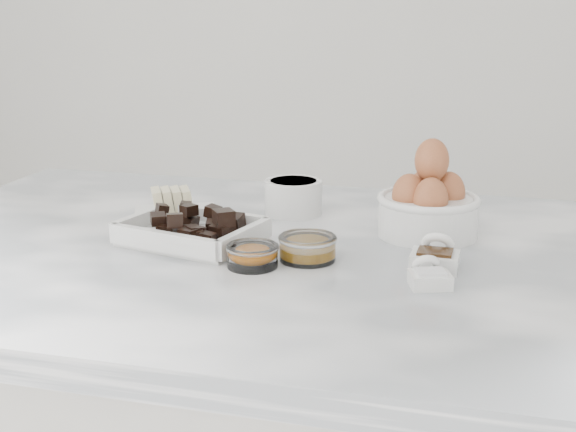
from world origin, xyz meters
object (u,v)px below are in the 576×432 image
(sugar_ramekin, at_px, (293,196))
(honey_bowl, at_px, (308,247))
(vanilla_spoon, at_px, (436,256))
(salt_spoon, at_px, (429,276))
(butter_plate, at_px, (174,210))
(egg_bowl, at_px, (428,204))
(zest_bowl, at_px, (253,255))
(chocolate_dish, at_px, (191,228))

(sugar_ramekin, height_order, honey_bowl, sugar_ramekin)
(honey_bowl, bearing_deg, sugar_ramekin, 109.43)
(vanilla_spoon, xyz_separation_m, salt_spoon, (-0.00, -0.07, -0.00))
(sugar_ramekin, bearing_deg, salt_spoon, -48.57)
(butter_plate, relative_size, salt_spoon, 2.40)
(egg_bowl, height_order, zest_bowl, egg_bowl)
(butter_plate, xyz_separation_m, egg_bowl, (0.40, 0.03, 0.03))
(butter_plate, bearing_deg, chocolate_dish, -54.78)
(honey_bowl, distance_m, vanilla_spoon, 0.17)
(butter_plate, xyz_separation_m, honey_bowl, (0.25, -0.13, -0.00))
(honey_bowl, bearing_deg, butter_plate, 152.68)
(vanilla_spoon, distance_m, salt_spoon, 0.07)
(egg_bowl, bearing_deg, chocolate_dish, -158.64)
(sugar_ramekin, bearing_deg, egg_bowl, -16.30)
(chocolate_dish, distance_m, zest_bowl, 0.14)
(sugar_ramekin, distance_m, vanilla_spoon, 0.33)
(butter_plate, relative_size, vanilla_spoon, 2.23)
(butter_plate, bearing_deg, salt_spoon, -23.79)
(chocolate_dish, height_order, salt_spoon, chocolate_dish)
(butter_plate, bearing_deg, zest_bowl, -43.24)
(vanilla_spoon, bearing_deg, zest_bowl, -165.63)
(egg_bowl, bearing_deg, salt_spoon, -83.78)
(egg_bowl, distance_m, zest_bowl, 0.30)
(chocolate_dish, xyz_separation_m, egg_bowl, (0.33, 0.13, 0.03))
(chocolate_dish, distance_m, salt_spoon, 0.36)
(honey_bowl, bearing_deg, vanilla_spoon, 4.74)
(honey_bowl, xyz_separation_m, salt_spoon, (0.17, -0.06, -0.01))
(sugar_ramekin, relative_size, salt_spoon, 1.34)
(chocolate_dish, height_order, butter_plate, butter_plate)
(sugar_ramekin, bearing_deg, vanilla_spoon, -40.27)
(egg_bowl, xyz_separation_m, honey_bowl, (-0.15, -0.16, -0.03))
(butter_plate, distance_m, egg_bowl, 0.40)
(vanilla_spoon, bearing_deg, butter_plate, 164.72)
(vanilla_spoon, bearing_deg, egg_bowl, 99.78)
(chocolate_dish, height_order, egg_bowl, egg_bowl)
(sugar_ramekin, xyz_separation_m, vanilla_spoon, (0.25, -0.21, -0.02))
(zest_bowl, height_order, salt_spoon, salt_spoon)
(salt_spoon, bearing_deg, egg_bowl, 96.22)
(chocolate_dish, xyz_separation_m, zest_bowl, (0.12, -0.08, -0.01))
(vanilla_spoon, height_order, salt_spoon, vanilla_spoon)
(butter_plate, height_order, zest_bowl, butter_plate)
(egg_bowl, bearing_deg, vanilla_spoon, -80.22)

